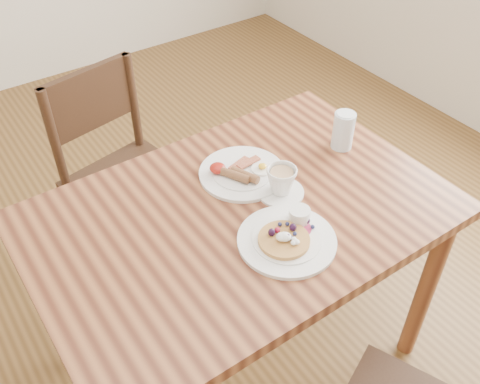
# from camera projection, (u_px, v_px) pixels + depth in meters

# --- Properties ---
(ground) EXTENTS (5.00, 5.00, 0.00)m
(ground) POSITION_uv_depth(u_px,v_px,m) (240.00, 354.00, 2.04)
(ground) COLOR #553818
(ground) RESTS_ON ground
(dining_table) EXTENTS (1.20, 0.80, 0.75)m
(dining_table) POSITION_uv_depth(u_px,v_px,m) (240.00, 234.00, 1.61)
(dining_table) COLOR brown
(dining_table) RESTS_ON ground
(chair_far) EXTENTS (0.49, 0.49, 0.88)m
(chair_far) POSITION_uv_depth(u_px,v_px,m) (122.00, 171.00, 2.09)
(chair_far) COLOR #311E12
(chair_far) RESTS_ON ground
(pancake_plate) EXTENTS (0.27, 0.27, 0.06)m
(pancake_plate) POSITION_uv_depth(u_px,v_px,m) (288.00, 237.00, 1.44)
(pancake_plate) COLOR white
(pancake_plate) RESTS_ON dining_table
(breakfast_plate) EXTENTS (0.27, 0.27, 0.04)m
(breakfast_plate) POSITION_uv_depth(u_px,v_px,m) (241.00, 173.00, 1.66)
(breakfast_plate) COLOR white
(breakfast_plate) RESTS_ON dining_table
(teacup_saucer) EXTENTS (0.14, 0.14, 0.09)m
(teacup_saucer) POSITION_uv_depth(u_px,v_px,m) (281.00, 182.00, 1.57)
(teacup_saucer) COLOR white
(teacup_saucer) RESTS_ON dining_table
(water_glass) EXTENTS (0.07, 0.07, 0.13)m
(water_glass) POSITION_uv_depth(u_px,v_px,m) (343.00, 131.00, 1.74)
(water_glass) COLOR silver
(water_glass) RESTS_ON dining_table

